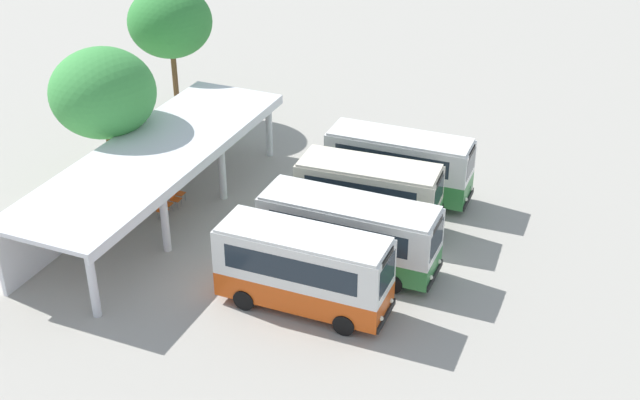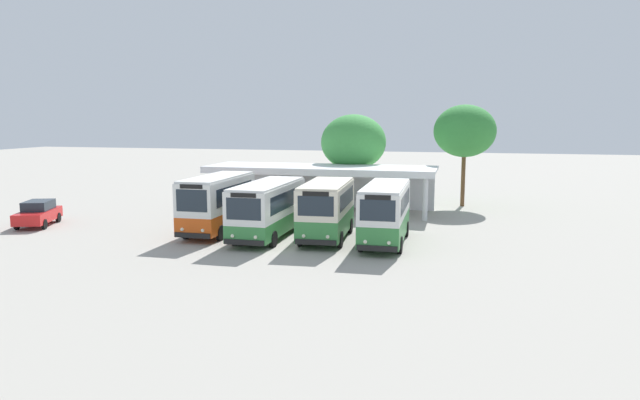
{
  "view_description": "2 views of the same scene",
  "coord_description": "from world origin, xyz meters",
  "px_view_note": "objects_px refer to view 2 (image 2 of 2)",
  "views": [
    {
      "loc": [
        -29.98,
        -9.05,
        20.51
      ],
      "look_at": [
        0.37,
        3.8,
        1.99
      ],
      "focal_mm": 47.24,
      "sensor_mm": 36.0,
      "label": 1
    },
    {
      "loc": [
        9.75,
        -29.46,
        6.96
      ],
      "look_at": [
        0.91,
        5.38,
        1.79
      ],
      "focal_mm": 32.15,
      "sensor_mm": 36.0,
      "label": 2
    }
  ],
  "objects_px": {
    "city_bus_second_in_row": "(268,207)",
    "waiting_chair_end_by_column": "(316,205)",
    "city_bus_nearest_orange": "(217,202)",
    "city_bus_fourth_amber": "(385,211)",
    "waiting_chair_second_from_end": "(324,205)",
    "waiting_chair_middle_seat": "(331,205)",
    "city_bus_middle_cream": "(326,208)",
    "parked_car_flank": "(38,213)",
    "waiting_chair_fourth_seat": "(339,205)"
  },
  "relations": [
    {
      "from": "city_bus_middle_cream",
      "to": "waiting_chair_end_by_column",
      "type": "distance_m",
      "value": 9.95
    },
    {
      "from": "parked_car_flank",
      "to": "city_bus_nearest_orange",
      "type": "bearing_deg",
      "value": 3.58
    },
    {
      "from": "city_bus_fourth_amber",
      "to": "waiting_chair_middle_seat",
      "type": "distance_m",
      "value": 11.13
    },
    {
      "from": "city_bus_nearest_orange",
      "to": "waiting_chair_fourth_seat",
      "type": "height_order",
      "value": "city_bus_nearest_orange"
    },
    {
      "from": "parked_car_flank",
      "to": "waiting_chair_second_from_end",
      "type": "bearing_deg",
      "value": 31.04
    },
    {
      "from": "city_bus_second_in_row",
      "to": "city_bus_middle_cream",
      "type": "distance_m",
      "value": 3.46
    },
    {
      "from": "city_bus_fourth_amber",
      "to": "waiting_chair_end_by_column",
      "type": "distance_m",
      "value": 11.76
    },
    {
      "from": "waiting_chair_fourth_seat",
      "to": "waiting_chair_middle_seat",
      "type": "bearing_deg",
      "value": -165.92
    },
    {
      "from": "city_bus_nearest_orange",
      "to": "waiting_chair_end_by_column",
      "type": "height_order",
      "value": "city_bus_nearest_orange"
    },
    {
      "from": "city_bus_middle_cream",
      "to": "waiting_chair_middle_seat",
      "type": "height_order",
      "value": "city_bus_middle_cream"
    },
    {
      "from": "city_bus_fourth_amber",
      "to": "waiting_chair_end_by_column",
      "type": "bearing_deg",
      "value": 123.92
    },
    {
      "from": "city_bus_second_in_row",
      "to": "waiting_chair_second_from_end",
      "type": "bearing_deg",
      "value": 84.57
    },
    {
      "from": "city_bus_second_in_row",
      "to": "waiting_chair_second_from_end",
      "type": "relative_size",
      "value": 9.09
    },
    {
      "from": "city_bus_middle_cream",
      "to": "city_bus_fourth_amber",
      "type": "xyz_separation_m",
      "value": [
        3.44,
        -0.33,
        0.01
      ]
    },
    {
      "from": "waiting_chair_end_by_column",
      "to": "waiting_chair_fourth_seat",
      "type": "relative_size",
      "value": 1.0
    },
    {
      "from": "city_bus_second_in_row",
      "to": "waiting_chair_second_from_end",
      "type": "distance_m",
      "value": 9.98
    },
    {
      "from": "parked_car_flank",
      "to": "waiting_chair_end_by_column",
      "type": "relative_size",
      "value": 5.11
    },
    {
      "from": "waiting_chair_end_by_column",
      "to": "waiting_chair_fourth_seat",
      "type": "bearing_deg",
      "value": 3.94
    },
    {
      "from": "waiting_chair_middle_seat",
      "to": "city_bus_fourth_amber",
      "type": "bearing_deg",
      "value": -61.04
    },
    {
      "from": "waiting_chair_middle_seat",
      "to": "waiting_chair_fourth_seat",
      "type": "relative_size",
      "value": 1.0
    },
    {
      "from": "parked_car_flank",
      "to": "city_bus_middle_cream",
      "type": "bearing_deg",
      "value": 1.6
    },
    {
      "from": "waiting_chair_second_from_end",
      "to": "waiting_chair_middle_seat",
      "type": "relative_size",
      "value": 1.0
    },
    {
      "from": "city_bus_second_in_row",
      "to": "waiting_chair_middle_seat",
      "type": "height_order",
      "value": "city_bus_second_in_row"
    },
    {
      "from": "waiting_chair_middle_seat",
      "to": "waiting_chair_fourth_seat",
      "type": "xyz_separation_m",
      "value": [
        0.58,
        0.15,
        0.0
      ]
    },
    {
      "from": "parked_car_flank",
      "to": "waiting_chair_middle_seat",
      "type": "bearing_deg",
      "value": 29.8
    },
    {
      "from": "city_bus_nearest_orange",
      "to": "parked_car_flank",
      "type": "distance_m",
      "value": 12.36
    },
    {
      "from": "city_bus_second_in_row",
      "to": "waiting_chair_end_by_column",
      "type": "xyz_separation_m",
      "value": [
        0.35,
        9.73,
        -1.27
      ]
    },
    {
      "from": "parked_car_flank",
      "to": "city_bus_second_in_row",
      "type": "bearing_deg",
      "value": 0.63
    },
    {
      "from": "city_bus_nearest_orange",
      "to": "city_bus_fourth_amber",
      "type": "height_order",
      "value": "city_bus_nearest_orange"
    },
    {
      "from": "city_bus_second_in_row",
      "to": "city_bus_middle_cream",
      "type": "height_order",
      "value": "city_bus_middle_cream"
    },
    {
      "from": "city_bus_middle_cream",
      "to": "waiting_chair_fourth_seat",
      "type": "xyz_separation_m",
      "value": [
        -1.33,
        9.49,
        -1.3
      ]
    },
    {
      "from": "parked_car_flank",
      "to": "waiting_chair_fourth_seat",
      "type": "distance_m",
      "value": 20.46
    },
    {
      "from": "city_bus_fourth_amber",
      "to": "waiting_chair_fourth_seat",
      "type": "relative_size",
      "value": 8.44
    },
    {
      "from": "parked_car_flank",
      "to": "waiting_chair_middle_seat",
      "type": "height_order",
      "value": "parked_car_flank"
    },
    {
      "from": "waiting_chair_middle_seat",
      "to": "city_bus_second_in_row",
      "type": "bearing_deg",
      "value": -98.91
    },
    {
      "from": "city_bus_nearest_orange",
      "to": "city_bus_fourth_amber",
      "type": "relative_size",
      "value": 0.98
    },
    {
      "from": "city_bus_fourth_amber",
      "to": "parked_car_flank",
      "type": "xyz_separation_m",
      "value": [
        -22.6,
        -0.2,
        -1.0
      ]
    },
    {
      "from": "parked_car_flank",
      "to": "waiting_chair_fourth_seat",
      "type": "relative_size",
      "value": 5.11
    },
    {
      "from": "waiting_chair_second_from_end",
      "to": "city_bus_fourth_amber",
      "type": "bearing_deg",
      "value": -58.85
    },
    {
      "from": "city_bus_middle_cream",
      "to": "waiting_chair_second_from_end",
      "type": "relative_size",
      "value": 7.84
    },
    {
      "from": "city_bus_middle_cream",
      "to": "city_bus_fourth_amber",
      "type": "bearing_deg",
      "value": -5.52
    },
    {
      "from": "waiting_chair_middle_seat",
      "to": "waiting_chair_fourth_seat",
      "type": "height_order",
      "value": "same"
    },
    {
      "from": "city_bus_middle_cream",
      "to": "waiting_chair_fourth_seat",
      "type": "height_order",
      "value": "city_bus_middle_cream"
    },
    {
      "from": "city_bus_middle_cream",
      "to": "waiting_chair_middle_seat",
      "type": "bearing_deg",
      "value": 101.59
    },
    {
      "from": "waiting_chair_fourth_seat",
      "to": "waiting_chair_second_from_end",
      "type": "bearing_deg",
      "value": 179.78
    },
    {
      "from": "waiting_chair_second_from_end",
      "to": "waiting_chair_middle_seat",
      "type": "xyz_separation_m",
      "value": [
        0.58,
        -0.15,
        0.0
      ]
    },
    {
      "from": "city_bus_middle_cream",
      "to": "parked_car_flank",
      "type": "xyz_separation_m",
      "value": [
        -19.16,
        -0.53,
        -1.0
      ]
    },
    {
      "from": "waiting_chair_end_by_column",
      "to": "city_bus_middle_cream",
      "type": "bearing_deg",
      "value": -71.77
    },
    {
      "from": "city_bus_nearest_orange",
      "to": "waiting_chair_second_from_end",
      "type": "bearing_deg",
      "value": 64.71
    },
    {
      "from": "city_bus_second_in_row",
      "to": "waiting_chair_second_from_end",
      "type": "xyz_separation_m",
      "value": [
        0.94,
        9.86,
        -1.27
      ]
    }
  ]
}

